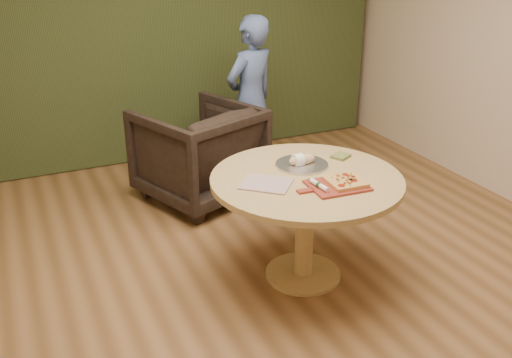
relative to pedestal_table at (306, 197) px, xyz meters
The scene contains 12 objects.
room_shell 0.86m from the pedestal_table, 134.84° to the right, with size 5.04×6.04×2.84m.
curtain 2.78m from the pedestal_table, 95.28° to the left, with size 4.80×0.14×2.78m, color #2B3819.
pedestal_table is the anchor object (origin of this frame).
pizza_paddle 0.27m from the pedestal_table, 67.72° to the right, with size 0.45×0.30×0.01m.
flatbread_pizza 0.32m from the pedestal_table, 54.82° to the right, with size 0.23×0.23×0.04m.
cutlery_roll 0.27m from the pedestal_table, 97.61° to the right, with size 0.05×0.20×0.03m.
newspaper 0.32m from the pedestal_table, behind, with size 0.30×0.25×0.01m, color silver.
serving_tray 0.24m from the pedestal_table, 70.93° to the left, with size 0.36×0.36×0.02m.
bread_roll 0.26m from the pedestal_table, 73.49° to the left, with size 0.19×0.09×0.09m.
green_packet 0.46m from the pedestal_table, 27.42° to the left, with size 0.12×0.10×0.02m, color #535C29.
armchair 1.53m from the pedestal_table, 98.52° to the left, with size 0.90×0.84×0.93m, color black.
person_standing 1.80m from the pedestal_table, 77.66° to the left, with size 0.56×0.37×1.53m, color #4B6295.
Camera 1 is at (-1.45, -2.68, 2.21)m, focal length 40.00 mm.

